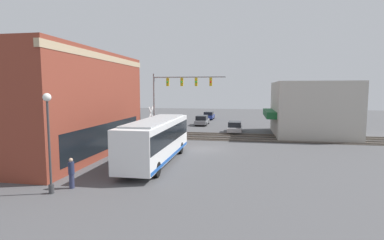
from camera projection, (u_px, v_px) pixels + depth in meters
The scene contains 14 objects.
ground_plane at pixel (203, 149), 28.31m from camera, with size 120.00×120.00×0.00m, color #4C4C4F.
brick_building at pixel (56, 104), 25.76m from camera, with size 16.27×9.54×8.77m.
shop_building at pixel (311, 109), 36.86m from camera, with size 10.64×9.98×6.54m.
city_bus at pixel (156, 139), 22.93m from camera, with size 11.21×2.59×3.34m.
traffic_signal_gantry at pixel (176, 90), 33.16m from camera, with size 0.42×8.11×7.38m.
crossing_signal at pixel (151, 120), 32.18m from camera, with size 1.41×1.18×3.81m.
streetlamp at pixel (49, 135), 15.86m from camera, with size 0.44×0.44×5.42m.
rail_track_near at pixel (210, 139), 34.18m from camera, with size 2.60×60.00×0.15m.
rail_track_far at pixel (213, 134), 37.32m from camera, with size 2.60×60.00×0.15m.
parked_car_silver at pixel (235, 127), 39.18m from camera, with size 4.68×1.82×1.45m.
parked_car_grey at pixel (202, 121), 47.43m from camera, with size 4.89×1.82×1.53m.
parked_car_blue at pixel (209, 116), 56.43m from camera, with size 4.61×1.82×1.47m.
pedestrian_at_crossing at pixel (163, 133), 33.04m from camera, with size 0.34×0.34×1.68m.
pedestrian_by_lamp at pixel (71, 173), 16.97m from camera, with size 0.34×0.34×1.75m.
Camera 1 is at (-27.64, -3.82, 5.60)m, focal length 28.00 mm.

